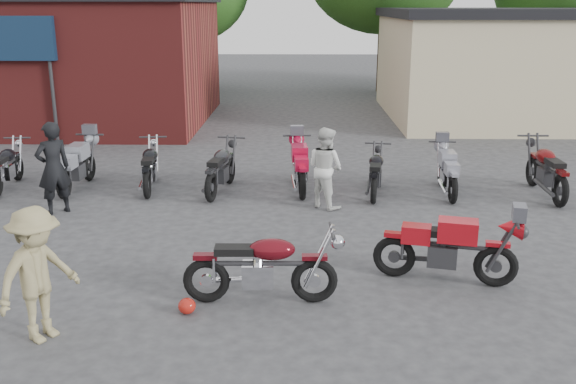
{
  "coord_description": "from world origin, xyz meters",
  "views": [
    {
      "loc": [
        0.24,
        -8.08,
        3.9
      ],
      "look_at": [
        0.06,
        2.16,
        0.9
      ],
      "focal_mm": 40.0,
      "sensor_mm": 36.0,
      "label": 1
    }
  ],
  "objects_px": {
    "helmet": "(187,306)",
    "person_dark": "(53,168)",
    "row_bike_3": "(221,166)",
    "row_bike_6": "(448,169)",
    "person_light": "(325,168)",
    "row_bike_0": "(7,164)",
    "row_bike_7": "(547,167)",
    "person_tan": "(38,275)",
    "row_bike_5": "(376,170)",
    "row_bike_1": "(77,163)",
    "row_bike_4": "(300,164)",
    "sportbike": "(448,245)",
    "row_bike_2": "(150,164)",
    "vintage_motorcycle": "(263,262)"
  },
  "relations": [
    {
      "from": "row_bike_4",
      "to": "row_bike_0",
      "type": "bearing_deg",
      "value": 85.6
    },
    {
      "from": "helmet",
      "to": "person_dark",
      "type": "height_order",
      "value": "person_dark"
    },
    {
      "from": "sportbike",
      "to": "helmet",
      "type": "height_order",
      "value": "sportbike"
    },
    {
      "from": "helmet",
      "to": "row_bike_7",
      "type": "xyz_separation_m",
      "value": [
        6.66,
        5.52,
        0.51
      ]
    },
    {
      "from": "person_dark",
      "to": "person_light",
      "type": "height_order",
      "value": "person_dark"
    },
    {
      "from": "person_light",
      "to": "row_bike_7",
      "type": "xyz_separation_m",
      "value": [
        4.68,
        0.85,
        -0.18
      ]
    },
    {
      "from": "person_tan",
      "to": "sportbike",
      "type": "bearing_deg",
      "value": -39.36
    },
    {
      "from": "person_tan",
      "to": "row_bike_0",
      "type": "height_order",
      "value": "person_tan"
    },
    {
      "from": "person_light",
      "to": "row_bike_6",
      "type": "distance_m",
      "value": 2.81
    },
    {
      "from": "sportbike",
      "to": "row_bike_2",
      "type": "distance_m",
      "value": 7.23
    },
    {
      "from": "vintage_motorcycle",
      "to": "sportbike",
      "type": "distance_m",
      "value": 2.73
    },
    {
      "from": "row_bike_3",
      "to": "row_bike_6",
      "type": "bearing_deg",
      "value": -81.53
    },
    {
      "from": "row_bike_1",
      "to": "row_bike_4",
      "type": "distance_m",
      "value": 4.86
    },
    {
      "from": "row_bike_0",
      "to": "sportbike",
      "type": "bearing_deg",
      "value": -124.7
    },
    {
      "from": "row_bike_7",
      "to": "row_bike_4",
      "type": "bearing_deg",
      "value": 86.06
    },
    {
      "from": "helmet",
      "to": "vintage_motorcycle",
      "type": "bearing_deg",
      "value": 19.47
    },
    {
      "from": "row_bike_1",
      "to": "row_bike_5",
      "type": "height_order",
      "value": "row_bike_1"
    },
    {
      "from": "helmet",
      "to": "row_bike_3",
      "type": "distance_m",
      "value": 5.71
    },
    {
      "from": "helmet",
      "to": "row_bike_7",
      "type": "relative_size",
      "value": 0.11
    },
    {
      "from": "row_bike_7",
      "to": "row_bike_6",
      "type": "bearing_deg",
      "value": 87.41
    },
    {
      "from": "sportbike",
      "to": "row_bike_6",
      "type": "bearing_deg",
      "value": 91.28
    },
    {
      "from": "row_bike_5",
      "to": "row_bike_6",
      "type": "height_order",
      "value": "row_bike_6"
    },
    {
      "from": "row_bike_0",
      "to": "row_bike_3",
      "type": "distance_m",
      "value": 4.74
    },
    {
      "from": "vintage_motorcycle",
      "to": "row_bike_7",
      "type": "distance_m",
      "value": 7.68
    },
    {
      "from": "row_bike_1",
      "to": "row_bike_4",
      "type": "bearing_deg",
      "value": -87.51
    },
    {
      "from": "row_bike_4",
      "to": "row_bike_2",
      "type": "bearing_deg",
      "value": 85.95
    },
    {
      "from": "person_light",
      "to": "row_bike_5",
      "type": "bearing_deg",
      "value": -97.11
    },
    {
      "from": "row_bike_1",
      "to": "row_bike_5",
      "type": "distance_m",
      "value": 6.48
    },
    {
      "from": "row_bike_3",
      "to": "row_bike_4",
      "type": "xyz_separation_m",
      "value": [
        1.69,
        0.2,
        0.0
      ]
    },
    {
      "from": "row_bike_5",
      "to": "row_bike_7",
      "type": "xyz_separation_m",
      "value": [
        3.57,
        -0.05,
        0.09
      ]
    },
    {
      "from": "row_bike_1",
      "to": "row_bike_4",
      "type": "xyz_separation_m",
      "value": [
        4.86,
        0.02,
        -0.01
      ]
    },
    {
      "from": "row_bike_0",
      "to": "vintage_motorcycle",
      "type": "bearing_deg",
      "value": -138.36
    },
    {
      "from": "person_dark",
      "to": "row_bike_0",
      "type": "bearing_deg",
      "value": -85.17
    },
    {
      "from": "vintage_motorcycle",
      "to": "row_bike_6",
      "type": "xyz_separation_m",
      "value": [
        3.63,
        5.27,
        -0.04
      ]
    },
    {
      "from": "row_bike_4",
      "to": "row_bike_5",
      "type": "relative_size",
      "value": 1.1
    },
    {
      "from": "person_light",
      "to": "row_bike_5",
      "type": "relative_size",
      "value": 0.88
    },
    {
      "from": "row_bike_2",
      "to": "person_dark",
      "type": "bearing_deg",
      "value": 132.67
    },
    {
      "from": "vintage_motorcycle",
      "to": "helmet",
      "type": "distance_m",
      "value": 1.15
    },
    {
      "from": "helmet",
      "to": "row_bike_2",
      "type": "distance_m",
      "value": 6.16
    },
    {
      "from": "person_dark",
      "to": "row_bike_3",
      "type": "xyz_separation_m",
      "value": [
        3.02,
        1.5,
        -0.32
      ]
    },
    {
      "from": "person_light",
      "to": "row_bike_0",
      "type": "relative_size",
      "value": 0.87
    },
    {
      "from": "person_light",
      "to": "row_bike_3",
      "type": "height_order",
      "value": "person_light"
    },
    {
      "from": "person_light",
      "to": "row_bike_6",
      "type": "height_order",
      "value": "person_light"
    },
    {
      "from": "vintage_motorcycle",
      "to": "row_bike_3",
      "type": "distance_m",
      "value": 5.47
    },
    {
      "from": "person_tan",
      "to": "row_bike_5",
      "type": "bearing_deg",
      "value": -4.81
    },
    {
      "from": "person_dark",
      "to": "sportbike",
      "type": "bearing_deg",
      "value": 115.66
    },
    {
      "from": "row_bike_2",
      "to": "row_bike_7",
      "type": "bearing_deg",
      "value": -99.13
    },
    {
      "from": "helmet",
      "to": "row_bike_7",
      "type": "height_order",
      "value": "row_bike_7"
    },
    {
      "from": "person_dark",
      "to": "row_bike_2",
      "type": "xyz_separation_m",
      "value": [
        1.45,
        1.7,
        -0.34
      ]
    },
    {
      "from": "person_tan",
      "to": "row_bike_5",
      "type": "distance_m",
      "value": 7.83
    }
  ]
}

